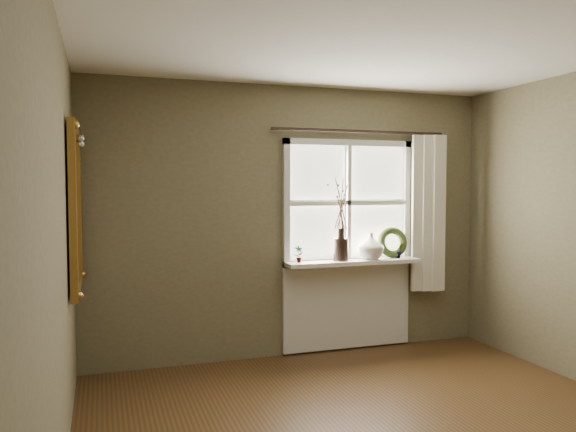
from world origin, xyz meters
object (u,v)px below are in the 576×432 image
(cream_vase, at_px, (371,246))
(gilt_mirror, at_px, (75,208))
(dark_jug, at_px, (341,249))
(wreath, at_px, (392,246))

(cream_vase, distance_m, gilt_mirror, 2.79)
(dark_jug, xyz_separation_m, gilt_mirror, (-2.39, -0.49, 0.45))
(wreath, relative_size, gilt_mirror, 0.26)
(dark_jug, relative_size, gilt_mirror, 0.18)
(dark_jug, height_order, cream_vase, cream_vase)
(cream_vase, relative_size, wreath, 0.83)
(cream_vase, height_order, wreath, wreath)
(wreath, bearing_deg, gilt_mirror, -165.96)
(cream_vase, xyz_separation_m, wreath, (0.26, 0.04, -0.01))
(cream_vase, bearing_deg, dark_jug, 180.00)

